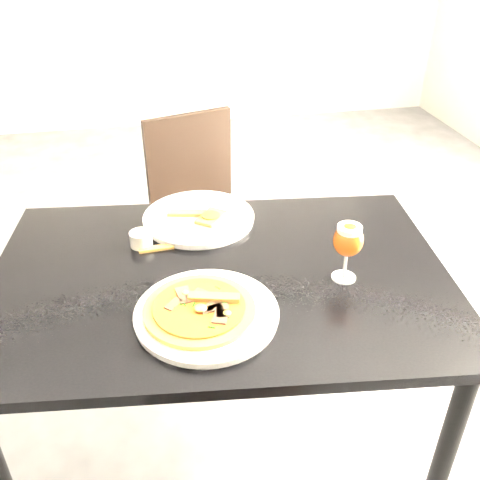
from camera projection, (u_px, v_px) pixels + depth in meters
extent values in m
plane|color=#4A4A4D|center=(180.00, 400.00, 2.00)|extent=(6.00, 6.00, 0.00)
cube|color=black|center=(220.00, 278.00, 1.41)|extent=(1.28, 0.93, 0.03)
cylinder|color=black|center=(441.00, 465.00, 1.36)|extent=(0.05, 0.05, 0.72)
cylinder|color=black|center=(63.00, 314.00, 1.86)|extent=(0.05, 0.05, 0.72)
cylinder|color=black|center=(367.00, 299.00, 1.93)|extent=(0.05, 0.05, 0.72)
cube|color=black|center=(209.00, 227.00, 2.24)|extent=(0.49, 0.49, 0.04)
cylinder|color=black|center=(191.00, 301.00, 2.17)|extent=(0.03, 0.03, 0.41)
cylinder|color=black|center=(260.00, 279.00, 2.30)|extent=(0.03, 0.03, 0.41)
cylinder|color=black|center=(163.00, 261.00, 2.41)|extent=(0.03, 0.03, 0.41)
cylinder|color=black|center=(227.00, 244.00, 2.54)|extent=(0.03, 0.03, 0.41)
cube|color=black|center=(189.00, 160.00, 2.25)|extent=(0.37, 0.13, 0.40)
cylinder|color=white|center=(207.00, 314.00, 1.25)|extent=(0.45, 0.45, 0.02)
cylinder|color=brown|center=(199.00, 310.00, 1.24)|extent=(0.26, 0.26, 0.01)
cylinder|color=red|center=(199.00, 307.00, 1.23)|extent=(0.21, 0.21, 0.01)
cube|color=#48291F|center=(211.00, 304.00, 1.24)|extent=(0.05, 0.03, 0.00)
cube|color=#48291F|center=(209.00, 294.00, 1.27)|extent=(0.05, 0.06, 0.00)
cube|color=#48291F|center=(190.00, 290.00, 1.28)|extent=(0.04, 0.06, 0.00)
cube|color=#48291F|center=(188.00, 303.00, 1.24)|extent=(0.06, 0.05, 0.00)
cube|color=#48291F|center=(182.00, 313.00, 1.21)|extent=(0.06, 0.05, 0.00)
cube|color=#48291F|center=(196.00, 324.00, 1.18)|extent=(0.04, 0.06, 0.00)
cube|color=#48291F|center=(208.00, 310.00, 1.22)|extent=(0.05, 0.06, 0.00)
ellipsoid|color=#E2BD49|center=(206.00, 301.00, 1.24)|extent=(0.02, 0.02, 0.01)
ellipsoid|color=#E2BD49|center=(191.00, 288.00, 1.28)|extent=(0.02, 0.02, 0.01)
ellipsoid|color=#E2BD49|center=(191.00, 305.00, 1.23)|extent=(0.02, 0.02, 0.01)
ellipsoid|color=#E2BD49|center=(190.00, 323.00, 1.18)|extent=(0.02, 0.02, 0.01)
ellipsoid|color=#E2BD49|center=(206.00, 307.00, 1.22)|extent=(0.02, 0.02, 0.01)
cube|color=#0E4F0E|center=(201.00, 302.00, 1.24)|extent=(0.01, 0.02, 0.00)
cube|color=#0E4F0E|center=(193.00, 295.00, 1.27)|extent=(0.01, 0.02, 0.00)
cube|color=#0E4F0E|center=(176.00, 295.00, 1.27)|extent=(0.01, 0.01, 0.00)
cube|color=#0E4F0E|center=(187.00, 305.00, 1.23)|extent=(0.02, 0.01, 0.00)
cube|color=#0E4F0E|center=(177.00, 314.00, 1.21)|extent=(0.02, 0.01, 0.00)
cube|color=#0E4F0E|center=(196.00, 309.00, 1.22)|extent=(0.01, 0.02, 0.00)
cube|color=#0E4F0E|center=(200.00, 317.00, 1.20)|extent=(0.00, 0.02, 0.00)
cube|color=#0E4F0E|center=(217.00, 321.00, 1.19)|extent=(0.01, 0.02, 0.00)
cube|color=#0E4F0E|center=(211.00, 308.00, 1.22)|extent=(0.02, 0.01, 0.00)
cube|color=#0E4F0E|center=(223.00, 302.00, 1.24)|extent=(0.02, 0.00, 0.00)
cube|color=#0E4F0E|center=(204.00, 303.00, 1.24)|extent=(0.02, 0.01, 0.00)
cube|color=brown|center=(217.00, 303.00, 1.23)|extent=(0.12, 0.06, 0.01)
cylinder|color=white|center=(199.00, 218.00, 1.63)|extent=(0.37, 0.37, 0.02)
cube|color=brown|center=(187.00, 213.00, 1.63)|extent=(0.12, 0.05, 0.01)
cube|color=brown|center=(211.00, 217.00, 1.61)|extent=(0.11, 0.11, 0.01)
cylinder|color=red|center=(211.00, 215.00, 1.60)|extent=(0.05, 0.05, 0.00)
cube|color=brown|center=(156.00, 248.00, 1.50)|extent=(0.10, 0.03, 0.01)
cylinder|color=beige|center=(141.00, 239.00, 1.51)|extent=(0.06, 0.06, 0.04)
cylinder|color=gold|center=(141.00, 234.00, 1.50)|extent=(0.06, 0.06, 0.01)
cylinder|color=silver|center=(344.00, 277.00, 1.38)|extent=(0.06, 0.06, 0.00)
cylinder|color=silver|center=(345.00, 266.00, 1.36)|extent=(0.01, 0.01, 0.07)
ellipsoid|color=#8D390D|center=(348.00, 240.00, 1.32)|extent=(0.08, 0.08, 0.09)
cylinder|color=white|center=(350.00, 229.00, 1.30)|extent=(0.06, 0.06, 0.01)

